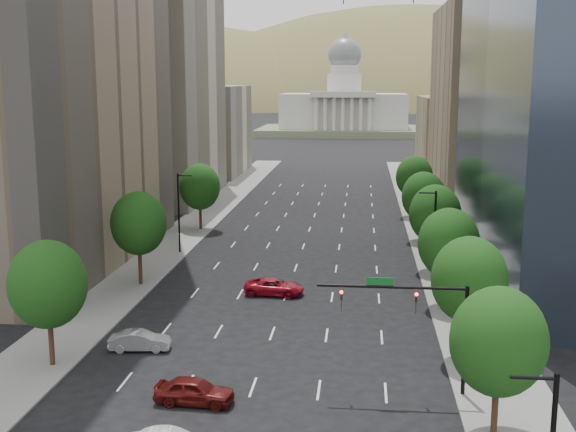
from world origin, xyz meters
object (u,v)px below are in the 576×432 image
(traffic_signal, at_px, (424,314))
(capitol, at_px, (344,111))
(car_silver, at_px, (140,341))
(car_red_far, at_px, (274,287))
(car_maroon, at_px, (194,391))

(traffic_signal, bearing_deg, capitol, 92.74)
(traffic_signal, height_order, capitol, capitol)
(capitol, distance_m, car_silver, 214.51)
(traffic_signal, height_order, car_silver, traffic_signal)
(traffic_signal, relative_size, car_red_far, 1.71)
(traffic_signal, distance_m, car_maroon, 14.58)
(capitol, relative_size, car_red_far, 11.26)
(car_silver, distance_m, car_red_far, 16.67)
(traffic_signal, height_order, car_maroon, traffic_signal)
(car_silver, relative_size, car_red_far, 0.82)
(traffic_signal, distance_m, car_red_far, 23.70)
(capitol, distance_m, car_maroon, 222.57)
(traffic_signal, relative_size, car_silver, 2.09)
(car_maroon, relative_size, car_red_far, 0.90)
(car_silver, bearing_deg, car_maroon, -151.29)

